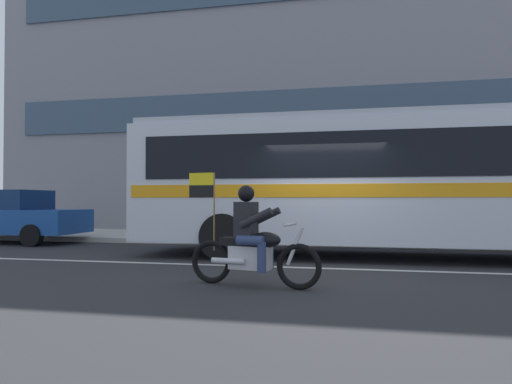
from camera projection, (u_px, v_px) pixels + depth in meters
The scene contains 7 objects.
ground_plane at pixel (325, 264), 8.98m from camera, with size 60.00×60.00×0.00m, color #2B2B2D.
sidewalk_curb at pixel (331, 239), 13.98m from camera, with size 28.00×3.80×0.15m, color #B7B2A8.
lane_center_stripe at pixel (324, 268), 8.39m from camera, with size 26.60×0.14×0.01m, color silver.
office_building_facade at pixel (332, 55), 16.35m from camera, with size 28.00×0.89×13.70m.
transit_bus at pixel (391, 176), 9.90m from camera, with size 11.85×2.63×3.22m.
motorcycle_with_rider at pixel (252, 243), 6.66m from camera, with size 2.17×0.70×1.78m.
parked_sedan_curbside at pixel (9, 215), 13.43m from camera, with size 4.58×1.88×1.64m.
Camera 1 is at (0.33, -9.11, 1.34)m, focal length 30.25 mm.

